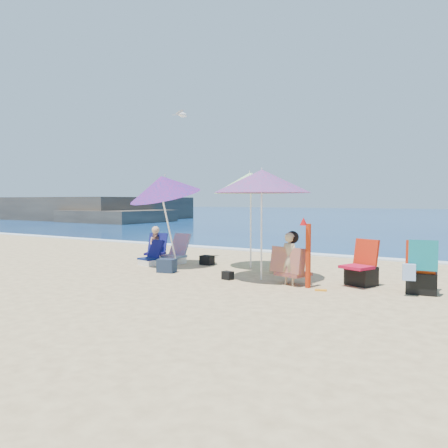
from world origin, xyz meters
The scene contains 19 objects.
ground centered at (0.00, 0.00, 0.00)m, with size 120.00×120.00×0.00m.
foam centered at (0.00, 5.10, 0.02)m, with size 120.00×0.50×0.04m.
headland centered at (-27.29, 19.73, 0.57)m, with size 20.50×11.50×2.60m.
umbrella_turquoise centered at (0.94, 0.49, 2.04)m, with size 2.12×2.12×2.32m.
umbrella_striped centered at (-0.06, 1.82, 2.07)m, with size 2.22×2.22×2.36m.
umbrella_blue centered at (-1.96, 0.83, 1.99)m, with size 2.22×2.27×2.43m.
furled_umbrella centered at (2.08, 0.14, 0.73)m, with size 0.20×0.29×1.33m.
chair_navy centered at (-2.43, 0.89, 0.17)m, with size 0.57×0.64×0.62m.
chair_rainbow centered at (-2.12, 1.46, 0.20)m, with size 0.61×0.74×0.77m.
camp_chair_left centered at (2.88, 0.93, 0.27)m, with size 0.68×0.85×0.90m.
camp_chair_right centered at (3.98, 0.72, 0.35)m, with size 0.63×0.85×0.97m.
person_center centered at (1.68, 0.26, 0.50)m, with size 0.78×0.63×1.04m.
person_left centered at (-3.02, 1.78, 0.43)m, with size 0.68×0.73×0.94m.
bag_navy_a centered at (-1.33, 0.17, 0.15)m, with size 0.45×0.36×0.31m.
bag_black_a centered at (-1.24, 1.67, 0.12)m, with size 0.34×0.25×0.24m.
bag_tan centered at (0.85, 1.39, 0.12)m, with size 0.33×0.28×0.24m.
bag_black_b centered at (0.35, 0.11, 0.09)m, with size 0.25×0.20×0.17m.
orange_item centered at (2.41, 0.01, 0.01)m, with size 0.23×0.15×0.03m.
seagull centered at (-2.38, 2.16, 3.99)m, with size 0.68×0.59×0.13m.
Camera 1 is at (5.28, -7.86, 1.65)m, focal length 36.46 mm.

